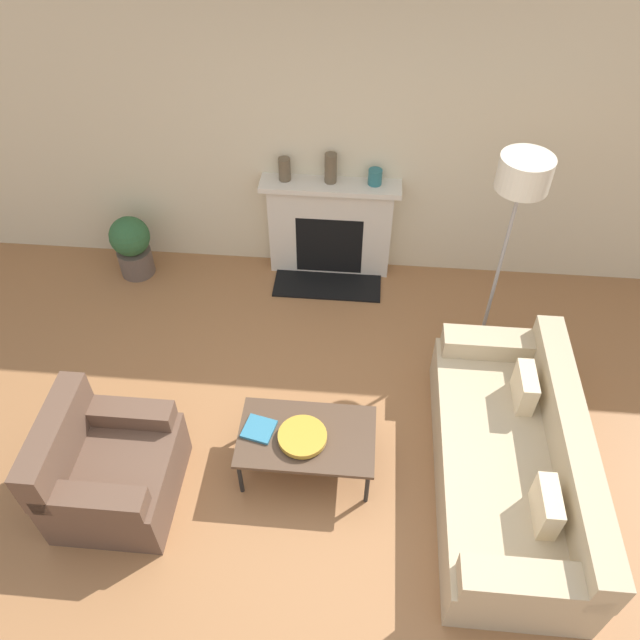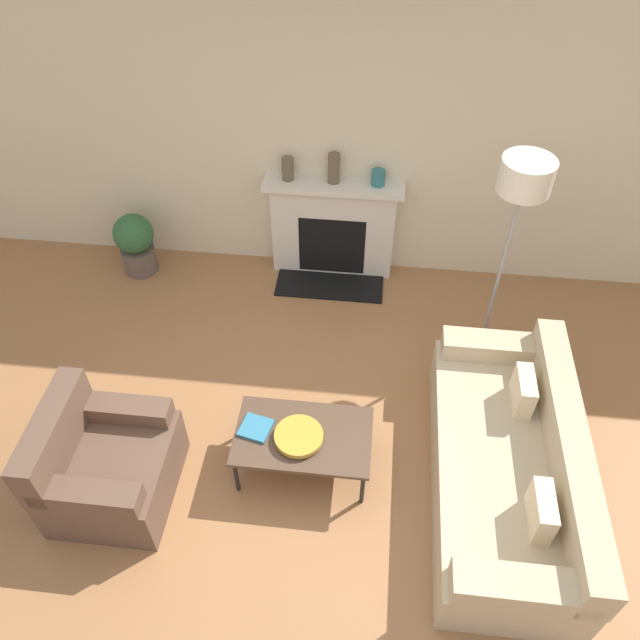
# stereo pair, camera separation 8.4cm
# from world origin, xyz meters

# --- Properties ---
(ground_plane) EXTENTS (18.00, 18.00, 0.00)m
(ground_plane) POSITION_xyz_m (0.00, 0.00, 0.00)
(ground_plane) COLOR #99663D
(wall_back) EXTENTS (18.00, 0.06, 2.90)m
(wall_back) POSITION_xyz_m (0.00, 2.65, 1.45)
(wall_back) COLOR beige
(wall_back) RESTS_ON ground_plane
(fireplace) EXTENTS (1.28, 0.59, 1.02)m
(fireplace) POSITION_xyz_m (-0.08, 2.50, 0.50)
(fireplace) COLOR beige
(fireplace) RESTS_ON ground_plane
(couch) EXTENTS (0.93, 2.10, 0.74)m
(couch) POSITION_xyz_m (1.40, 0.19, 0.28)
(couch) COLOR tan
(couch) RESTS_ON ground_plane
(armchair_near) EXTENTS (0.81, 0.86, 0.83)m
(armchair_near) POSITION_xyz_m (-1.42, -0.14, 0.31)
(armchair_near) COLOR brown
(armchair_near) RESTS_ON ground_plane
(coffee_table) EXTENTS (0.98, 0.60, 0.39)m
(coffee_table) POSITION_xyz_m (-0.07, 0.22, 0.36)
(coffee_table) COLOR #4C3828
(coffee_table) RESTS_ON ground_plane
(bowl) EXTENTS (0.35, 0.35, 0.06)m
(bowl) POSITION_xyz_m (-0.10, 0.18, 0.42)
(bowl) COLOR #BC8E2D
(bowl) RESTS_ON coffee_table
(book) EXTENTS (0.25, 0.25, 0.02)m
(book) POSITION_xyz_m (-0.42, 0.23, 0.40)
(book) COLOR teal
(book) RESTS_ON coffee_table
(floor_lamp) EXTENTS (0.39, 0.39, 1.87)m
(floor_lamp) POSITION_xyz_m (1.34, 1.61, 1.57)
(floor_lamp) COLOR gray
(floor_lamp) RESTS_ON ground_plane
(mantel_vase_left) EXTENTS (0.11, 0.11, 0.21)m
(mantel_vase_left) POSITION_xyz_m (-0.50, 2.52, 1.12)
(mantel_vase_left) COLOR brown
(mantel_vase_left) RESTS_ON fireplace
(mantel_vase_center_left) EXTENTS (0.11, 0.11, 0.28)m
(mantel_vase_center_left) POSITION_xyz_m (-0.08, 2.52, 1.15)
(mantel_vase_center_left) COLOR brown
(mantel_vase_center_left) RESTS_ON fireplace
(mantel_vase_center_right) EXTENTS (0.12, 0.12, 0.14)m
(mantel_vase_center_right) POSITION_xyz_m (0.31, 2.52, 1.09)
(mantel_vase_center_right) COLOR #28666B
(mantel_vase_center_right) RESTS_ON fireplace
(potted_plant) EXTENTS (0.39, 0.39, 0.64)m
(potted_plant) POSITION_xyz_m (-1.99, 2.28, 0.34)
(potted_plant) COLOR brown
(potted_plant) RESTS_ON ground_plane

